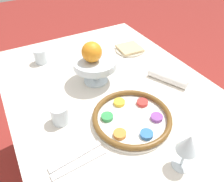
{
  "coord_description": "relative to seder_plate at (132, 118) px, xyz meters",
  "views": [
    {
      "loc": [
        -0.5,
        0.35,
        1.3
      ],
      "look_at": [
        0.07,
        0.03,
        0.75
      ],
      "focal_mm": 35.0,
      "sensor_mm": 36.0,
      "label": 1
    }
  ],
  "objects": [
    {
      "name": "cup_mid",
      "position": [
        0.55,
        0.18,
        0.02
      ],
      "size": [
        0.06,
        0.06,
        0.07
      ],
      "color": "silver",
      "rests_on": "dining_table"
    },
    {
      "name": "fruit_stand",
      "position": [
        0.28,
        0.01,
        0.07
      ],
      "size": [
        0.19,
        0.19,
        0.11
      ],
      "color": "silver",
      "rests_on": "dining_table"
    },
    {
      "name": "napkin_roll",
      "position": [
        0.12,
        -0.26,
        0.0
      ],
      "size": [
        0.18,
        0.11,
        0.04
      ],
      "color": "white",
      "rests_on": "dining_table"
    },
    {
      "name": "bread_plate",
      "position": [
        0.43,
        -0.27,
        -0.01
      ],
      "size": [
        0.15,
        0.15,
        0.02
      ],
      "color": "beige",
      "rests_on": "dining_table"
    },
    {
      "name": "wine_glass",
      "position": [
        -0.22,
        -0.03,
        0.08
      ],
      "size": [
        0.06,
        0.06,
        0.14
      ],
      "color": "silver",
      "rests_on": "dining_table"
    },
    {
      "name": "dining_table",
      "position": [
        0.07,
        -0.02,
        -0.37
      ],
      "size": [
        1.38,
        0.83,
        0.71
      ],
      "color": "silver",
      "rests_on": "ground_plane"
    },
    {
      "name": "orange_fruit",
      "position": [
        0.27,
        0.02,
        0.14
      ],
      "size": [
        0.08,
        0.08,
        0.08
      ],
      "color": "orange",
      "rests_on": "fruit_stand"
    },
    {
      "name": "cup_near",
      "position": [
        0.12,
        0.22,
        0.02
      ],
      "size": [
        0.06,
        0.06,
        0.07
      ],
      "color": "silver",
      "rests_on": "dining_table"
    },
    {
      "name": "seder_plate",
      "position": [
        0.0,
        0.0,
        0.0
      ],
      "size": [
        0.29,
        0.29,
        0.03
      ],
      "color": "white",
      "rests_on": "dining_table"
    },
    {
      "name": "fork_right",
      "position": [
        -0.04,
        0.23,
        -0.01
      ],
      "size": [
        0.04,
        0.18,
        0.01
      ],
      "color": "silver",
      "rests_on": "dining_table"
    },
    {
      "name": "fork_left",
      "position": [
        -0.07,
        0.23,
        -0.01
      ],
      "size": [
        0.03,
        0.18,
        0.01
      ],
      "color": "silver",
      "rests_on": "dining_table"
    }
  ]
}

